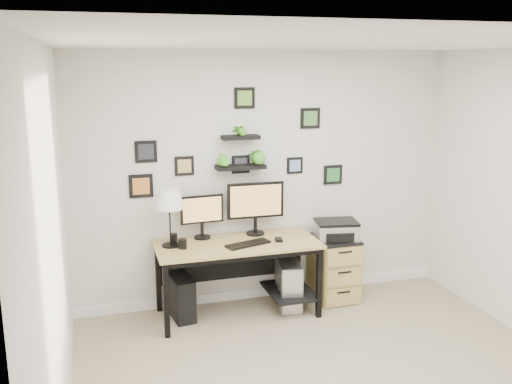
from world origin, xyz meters
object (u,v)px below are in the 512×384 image
object	(u,v)px
mug	(183,244)
file_cabinet	(334,268)
table_lamp	(169,200)
pc_tower_black	(181,297)
pc_tower_grey	(288,284)
printer	(336,230)
monitor_right	(255,204)
desk	(240,253)
monitor_left	(202,213)

from	to	relation	value
mug	file_cabinet	world-z (taller)	mug
table_lamp	pc_tower_black	world-z (taller)	table_lamp
pc_tower_grey	printer	distance (m)	0.75
table_lamp	pc_tower_grey	bearing A→B (deg)	-2.06
monitor_right	printer	distance (m)	0.90
pc_tower_black	pc_tower_grey	bearing A→B (deg)	-10.09
desk	file_cabinet	bearing A→B (deg)	3.18
mug	monitor_left	bearing A→B (deg)	47.10
table_lamp	mug	world-z (taller)	table_lamp
monitor_right	pc_tower_black	distance (m)	1.19
desk	pc_tower_grey	xyz separation A→B (m)	(0.52, 0.00, -0.38)
pc_tower_grey	mug	bearing A→B (deg)	-176.88
table_lamp	pc_tower_grey	world-z (taller)	table_lamp
table_lamp	desk	bearing A→B (deg)	-3.73
monitor_left	pc_tower_black	size ratio (longest dim) A/B	1.04
printer	monitor_left	bearing A→B (deg)	173.13
table_lamp	pc_tower_black	xyz separation A→B (m)	(0.08, 0.01, -0.99)
monitor_right	pc_tower_grey	bearing A→B (deg)	-30.11
pc_tower_grey	table_lamp	bearing A→B (deg)	177.94
pc_tower_black	printer	distance (m)	1.74
printer	desk	bearing A→B (deg)	-178.01
desk	monitor_right	world-z (taller)	monitor_right
pc_tower_black	file_cabinet	distance (m)	1.65
monitor_left	table_lamp	bearing A→B (deg)	-154.97
monitor_left	pc_tower_black	xyz separation A→B (m)	(-0.26, -0.15, -0.80)
pc_tower_black	table_lamp	bearing A→B (deg)	177.02
monitor_left	printer	xyz separation A→B (m)	(1.39, -0.17, -0.24)
pc_tower_grey	file_cabinet	size ratio (longest dim) A/B	0.77
mug	pc_tower_grey	world-z (taller)	mug
monitor_left	pc_tower_black	distance (m)	0.85
monitor_left	file_cabinet	xyz separation A→B (m)	(1.38, -0.15, -0.67)
monitor_left	file_cabinet	size ratio (longest dim) A/B	0.66
monitor_right	pc_tower_black	size ratio (longest dim) A/B	1.39
pc_tower_black	printer	bearing A→B (deg)	-8.03
desk	printer	xyz separation A→B (m)	(1.05, 0.04, 0.14)
mug	pc_tower_black	size ratio (longest dim) A/B	0.22
mug	file_cabinet	xyz separation A→B (m)	(1.63, 0.12, -0.46)
monitor_right	printer	xyz separation A→B (m)	(0.84, -0.14, -0.31)
monitor_left	pc_tower_grey	world-z (taller)	monitor_left
desk	pc_tower_grey	world-z (taller)	desk
monitor_left	mug	bearing A→B (deg)	-132.90
mug	pc_tower_black	bearing A→B (deg)	97.61
monitor_right	table_lamp	world-z (taller)	table_lamp
table_lamp	printer	distance (m)	1.78
monitor_left	pc_tower_grey	xyz separation A→B (m)	(0.85, -0.20, -0.77)
mug	printer	bearing A→B (deg)	3.34
pc_tower_grey	file_cabinet	xyz separation A→B (m)	(0.53, 0.06, 0.09)
mug	printer	distance (m)	1.63
monitor_left	mug	world-z (taller)	monitor_left
monitor_right	desk	bearing A→B (deg)	-140.26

